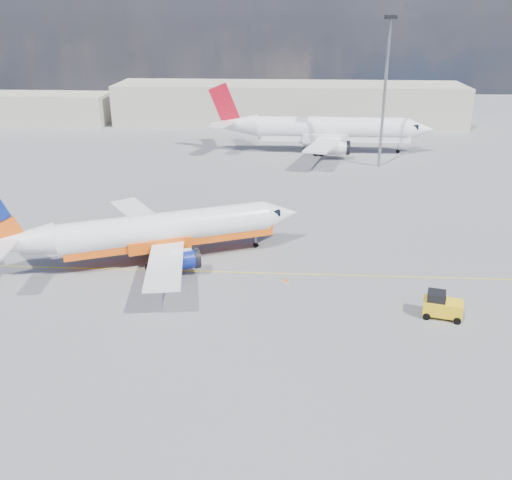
# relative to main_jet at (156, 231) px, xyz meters

# --- Properties ---
(ground) EXTENTS (240.00, 240.00, 0.00)m
(ground) POSITION_rel_main_jet_xyz_m (6.79, -5.09, -3.01)
(ground) COLOR slate
(ground) RESTS_ON ground
(taxi_line) EXTENTS (70.00, 0.15, 0.01)m
(taxi_line) POSITION_rel_main_jet_xyz_m (6.79, -2.09, -3.01)
(taxi_line) COLOR yellow
(taxi_line) RESTS_ON ground
(terminal_main) EXTENTS (70.00, 14.00, 8.00)m
(terminal_main) POSITION_rel_main_jet_xyz_m (11.79, 69.91, 0.99)
(terminal_main) COLOR beige
(terminal_main) RESTS_ON ground
(terminal_annex) EXTENTS (26.00, 10.00, 6.00)m
(terminal_annex) POSITION_rel_main_jet_xyz_m (-38.21, 66.91, -0.01)
(terminal_annex) COLOR beige
(terminal_annex) RESTS_ON ground
(main_jet) EXTENTS (29.41, 22.17, 9.04)m
(main_jet) POSITION_rel_main_jet_xyz_m (0.00, 0.00, 0.00)
(main_jet) COLOR white
(main_jet) RESTS_ON ground
(second_jet) EXTENTS (36.66, 29.04, 11.12)m
(second_jet) POSITION_rel_main_jet_xyz_m (17.88, 44.85, 0.70)
(second_jet) COLOR white
(second_jet) RESTS_ON ground
(gse_tug) EXTENTS (3.23, 2.43, 2.09)m
(gse_tug) POSITION_rel_main_jet_xyz_m (24.31, -9.11, -2.02)
(gse_tug) COLOR black
(gse_tug) RESTS_ON ground
(traffic_cone) EXTENTS (0.36, 0.36, 0.51)m
(traffic_cone) POSITION_rel_main_jet_xyz_m (12.27, -3.89, -2.76)
(traffic_cone) COLOR white
(traffic_cone) RESTS_ON ground
(floodlight_mast) EXTENTS (1.56, 1.56, 21.34)m
(floodlight_mast) POSITION_rel_main_jet_xyz_m (25.71, 36.17, 9.78)
(floodlight_mast) COLOR gray
(floodlight_mast) RESTS_ON ground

